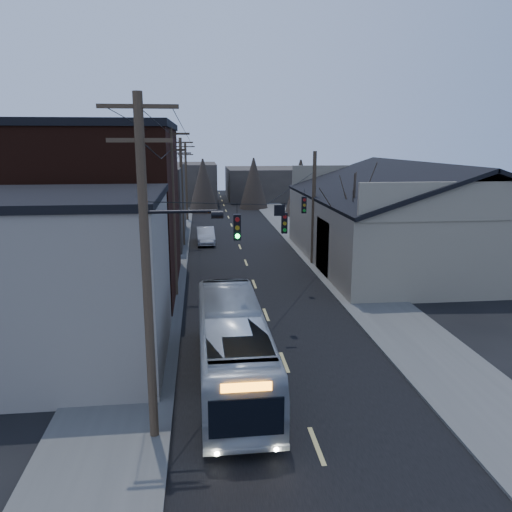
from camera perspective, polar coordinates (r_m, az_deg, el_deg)
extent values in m
plane|color=black|center=(14.99, 8.84, -24.91)|extent=(160.00, 160.00, 0.00)
cube|color=black|center=(42.51, -1.64, 0.50)|extent=(9.00, 110.00, 0.02)
cube|color=#474744|center=(42.48, -10.41, 0.35)|extent=(4.00, 110.00, 0.12)
cube|color=#474744|center=(43.50, 6.92, 0.76)|extent=(4.00, 110.00, 0.12)
cube|color=gray|center=(21.89, -21.04, -2.94)|extent=(8.00, 8.00, 7.00)
cube|color=black|center=(32.34, -18.18, 4.90)|extent=(10.00, 12.00, 10.00)
cube|color=#352F2A|center=(48.11, -13.68, 5.81)|extent=(9.00, 14.00, 7.00)
cube|color=gray|center=(40.44, 17.66, 2.84)|extent=(16.00, 20.00, 5.00)
cube|color=black|center=(38.53, 12.54, 8.37)|extent=(8.16, 20.60, 2.86)
cube|color=black|center=(41.79, 23.09, 7.99)|extent=(8.16, 20.60, 2.86)
cube|color=#352F2A|center=(76.67, -8.37, 8.19)|extent=(10.00, 12.00, 6.00)
cube|color=#352F2A|center=(82.30, 0.93, 8.29)|extent=(12.00, 14.00, 5.00)
cone|color=black|center=(33.36, 10.98, 3.10)|extent=(0.40, 0.40, 7.20)
cylinder|color=#382B1E|center=(14.99, -12.38, -2.50)|extent=(0.28, 0.28, 10.50)
cube|color=#382B1E|center=(14.50, -13.34, 16.32)|extent=(2.20, 0.12, 0.12)
cylinder|color=#382B1E|center=(29.72, -9.46, 4.71)|extent=(0.28, 0.28, 10.00)
cube|color=#382B1E|center=(29.43, -9.79, 13.61)|extent=(2.20, 0.12, 0.12)
cylinder|color=#382B1E|center=(44.63, -8.47, 7.12)|extent=(0.28, 0.28, 9.50)
cube|color=#382B1E|center=(44.41, -8.66, 12.72)|extent=(2.20, 0.12, 0.12)
cylinder|color=#382B1E|center=(59.58, -7.97, 8.33)|extent=(0.28, 0.28, 9.00)
cube|color=#382B1E|center=(59.40, -8.09, 12.27)|extent=(2.20, 0.12, 0.12)
cylinder|color=#382B1E|center=(37.65, 6.59, 5.36)|extent=(0.28, 0.28, 8.50)
cube|color=black|center=(19.20, -2.17, 3.30)|extent=(0.28, 0.20, 1.00)
cube|color=black|center=(24.02, 3.26, 3.78)|extent=(0.28, 0.20, 1.00)
cube|color=black|center=(30.25, 5.51, 5.83)|extent=(0.28, 0.20, 1.00)
imported|color=#A1A7AC|center=(19.55, -2.67, -10.19)|extent=(2.59, 10.71, 2.98)
imported|color=#ABACB2|center=(46.04, -5.78, 2.33)|extent=(1.71, 4.54, 1.48)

